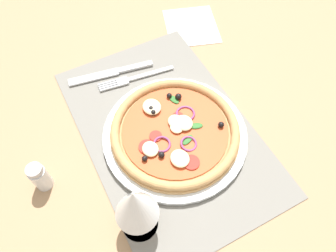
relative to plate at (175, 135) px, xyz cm
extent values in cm
cube|color=#9E7A56|center=(2.40, 0.72, -2.16)|extent=(190.00, 140.00, 2.40)
cube|color=slate|center=(2.40, 0.72, -0.76)|extent=(51.02, 32.84, 0.40)
cylinder|color=white|center=(0.00, 0.00, 0.00)|extent=(29.48, 29.48, 1.12)
cylinder|color=tan|center=(0.00, 0.00, 1.06)|extent=(26.21, 26.21, 1.00)
torus|color=tan|center=(0.00, 0.00, 1.92)|extent=(25.92, 25.92, 1.80)
cylinder|color=#C64C23|center=(0.00, 0.00, 1.71)|extent=(21.50, 21.50, 0.30)
ellipsoid|color=beige|center=(1.46, -0.90, 2.37)|extent=(3.39, 3.05, 1.02)
ellipsoid|color=beige|center=(-6.25, 2.36, 2.45)|extent=(3.95, 3.55, 1.18)
ellipsoid|color=beige|center=(-1.82, 6.37, 2.38)|extent=(3.46, 3.11, 1.04)
ellipsoid|color=beige|center=(0.37, -2.22, 2.44)|extent=(3.87, 3.48, 1.16)
ellipsoid|color=beige|center=(0.16, -0.41, 2.29)|extent=(2.85, 2.57, 0.86)
ellipsoid|color=beige|center=(6.90, 1.78, 2.49)|extent=(4.20, 3.78, 1.26)
sphere|color=black|center=(-3.49, -8.59, 2.47)|extent=(1.22, 1.22, 1.22)
sphere|color=black|center=(6.43, 2.15, 2.54)|extent=(1.37, 1.37, 1.37)
sphere|color=black|center=(6.66, -4.38, 2.54)|extent=(1.37, 1.37, 1.37)
sphere|color=black|center=(7.86, -2.81, 2.42)|extent=(1.13, 1.13, 1.13)
sphere|color=black|center=(-3.95, 5.07, 2.48)|extent=(1.24, 1.24, 1.24)
sphere|color=black|center=(5.49, 2.13, 2.48)|extent=(1.24, 1.24, 1.24)
sphere|color=black|center=(-3.17, 8.22, 2.41)|extent=(1.10, 1.10, 1.10)
torus|color=#8E3D75|center=(1.99, -3.73, 2.11)|extent=(4.03, 4.02, 0.80)
torus|color=#8E3D75|center=(-1.80, 3.88, 2.11)|extent=(3.56, 3.53, 0.93)
torus|color=#8E3D75|center=(-4.10, -0.79, 2.11)|extent=(3.40, 3.36, 1.22)
cylinder|color=#A3281E|center=(-7.78, 0.73, 2.01)|extent=(3.17, 3.17, 0.30)
cylinder|color=#A3281E|center=(-0.89, 6.69, 2.01)|extent=(3.23, 3.23, 0.30)
cylinder|color=#A3281E|center=(2.02, -1.97, 2.01)|extent=(2.49, 2.49, 0.30)
cylinder|color=#A3281E|center=(0.47, 4.10, 2.01)|extent=(2.51, 2.51, 0.30)
ellipsoid|color=#2D6B28|center=(-3.18, -1.06, 2.06)|extent=(2.34, 3.12, 0.30)
ellipsoid|color=#2D6B28|center=(-1.16, -4.16, 2.06)|extent=(2.34, 3.12, 0.30)
ellipsoid|color=#2D6B28|center=(6.79, -3.37, 2.06)|extent=(3.06, 2.05, 0.30)
cube|color=silver|center=(17.54, -3.04, -0.34)|extent=(2.28, 11.19, 0.44)
cube|color=silver|center=(18.39, 3.75, -0.34)|extent=(2.50, 2.77, 0.44)
cube|color=silver|center=(19.71, 7.03, -0.34)|extent=(0.85, 4.33, 0.44)
cube|color=silver|center=(19.12, 7.10, -0.34)|extent=(0.85, 4.33, 0.44)
cube|color=silver|center=(18.52, 7.18, -0.34)|extent=(0.85, 4.33, 0.44)
cube|color=silver|center=(17.93, 7.25, -0.34)|extent=(0.85, 4.33, 0.44)
cube|color=silver|center=(21.03, -0.66, -0.25)|extent=(2.69, 8.50, 0.62)
cube|color=silver|center=(22.71, 9.20, -0.34)|extent=(3.92, 11.77, 0.44)
cylinder|color=silver|center=(-12.88, 13.95, -0.76)|extent=(6.40, 6.40, 0.40)
cylinder|color=silver|center=(-12.88, 13.95, 2.44)|extent=(0.80, 0.80, 6.00)
cone|color=silver|center=(-12.88, 13.95, 9.69)|extent=(7.20, 7.20, 8.50)
cone|color=#D1336B|center=(-12.88, 13.95, 8.51)|extent=(4.78, 4.78, 5.33)
cube|color=silver|center=(27.87, -19.96, -0.78)|extent=(18.08, 17.16, 0.36)
cylinder|color=silver|center=(2.55, 26.71, 1.79)|extent=(3.20, 3.20, 5.50)
cylinder|color=#ADADB2|center=(2.55, 26.71, 5.14)|extent=(2.88, 2.88, 1.20)
camera|label=1|loc=(-29.50, 17.08, 56.95)|focal=34.62mm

